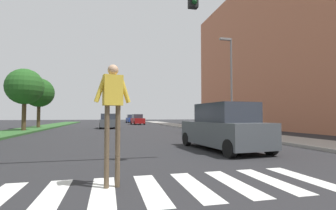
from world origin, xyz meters
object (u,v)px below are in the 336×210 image
at_px(tree_far, 25,87).
at_px(sedan_distant, 137,120).
at_px(tree_distant, 39,93).
at_px(street_lamp_right, 230,76).
at_px(sedan_midblock, 108,122).
at_px(sedan_far_horizon, 131,119).
at_px(pedestrian_performer, 113,105).
at_px(suv_crossing, 224,128).

height_order(tree_far, sedan_distant, tree_far).
bearing_deg(tree_distant, street_lamp_right, -36.96).
xyz_separation_m(tree_distant, sedan_midblock, (7.63, -0.96, -3.27)).
bearing_deg(sedan_far_horizon, tree_far, -113.09).
height_order(pedestrian_performer, suv_crossing, pedestrian_performer).
xyz_separation_m(tree_distant, suv_crossing, (12.42, -20.81, -3.14)).
bearing_deg(street_lamp_right, tree_distant, 143.04).
distance_m(tree_far, sedan_far_horizon, 31.34).
bearing_deg(tree_distant, pedestrian_performer, -72.96).
bearing_deg(sedan_midblock, suv_crossing, -76.42).
distance_m(street_lamp_right, sedan_distant, 24.73).
xyz_separation_m(street_lamp_right, sedan_distant, (-4.55, 24.01, -3.79)).
relative_size(suv_crossing, sedan_far_horizon, 1.06).
distance_m(pedestrian_performer, sedan_midblock, 24.32).
height_order(pedestrian_performer, sedan_far_horizon, pedestrian_performer).
bearing_deg(pedestrian_performer, sedan_distant, 82.57).
relative_size(street_lamp_right, sedan_distant, 1.72).
distance_m(suv_crossing, sedan_midblock, 20.42).
xyz_separation_m(tree_distant, sedan_far_horizon, (12.52, 22.74, -3.26)).
bearing_deg(sedan_far_horizon, pedestrian_performer, -95.68).
bearing_deg(sedan_distant, tree_distant, -138.17).
bearing_deg(tree_far, sedan_far_horizon, 66.91).
bearing_deg(tree_distant, sedan_distant, 41.83).
height_order(pedestrian_performer, sedan_midblock, pedestrian_performer).
relative_size(tree_distant, street_lamp_right, 0.74).
height_order(street_lamp_right, suv_crossing, street_lamp_right).
height_order(street_lamp_right, sedan_midblock, street_lamp_right).
bearing_deg(tree_far, sedan_midblock, 34.12).
height_order(pedestrian_performer, sedan_distant, pedestrian_performer).
bearing_deg(sedan_far_horizon, suv_crossing, -90.13).
distance_m(suv_crossing, sedan_distant, 32.00).
distance_m(suv_crossing, sedan_far_horizon, 43.55).
relative_size(street_lamp_right, sedan_far_horizon, 1.67).
bearing_deg(pedestrian_performer, tree_far, 111.06).
height_order(tree_far, suv_crossing, tree_far).
relative_size(tree_distant, suv_crossing, 1.17).
xyz_separation_m(tree_distant, sedan_distant, (12.50, 11.19, -3.26)).
distance_m(tree_distant, suv_crossing, 24.44).
distance_m(tree_distant, sedan_midblock, 8.36).
bearing_deg(suv_crossing, street_lamp_right, 59.93).
bearing_deg(street_lamp_right, sedan_distant, 100.73).
relative_size(tree_far, street_lamp_right, 0.74).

